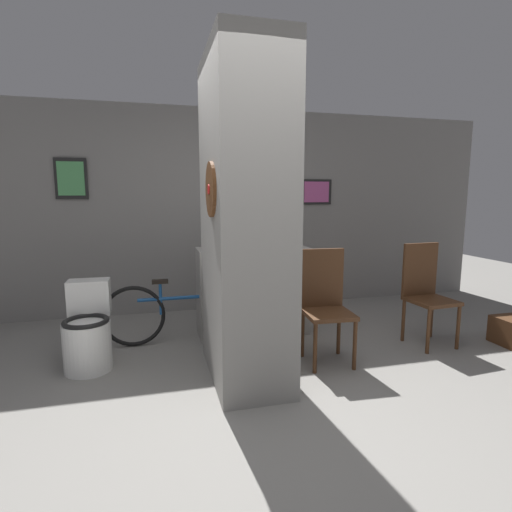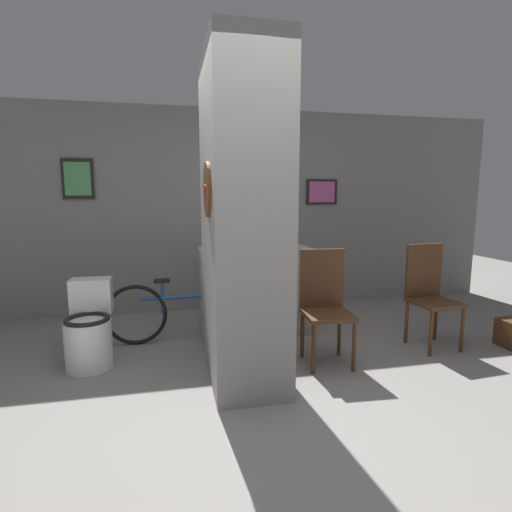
{
  "view_description": "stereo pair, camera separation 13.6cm",
  "coord_description": "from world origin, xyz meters",
  "px_view_note": "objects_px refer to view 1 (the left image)",
  "views": [
    {
      "loc": [
        -0.68,
        -2.58,
        1.51
      ],
      "look_at": [
        0.23,
        0.96,
        0.95
      ],
      "focal_mm": 28.0,
      "sensor_mm": 36.0,
      "label": 1
    },
    {
      "loc": [
        -0.55,
        -2.61,
        1.51
      ],
      "look_at": [
        0.23,
        0.96,
        0.95
      ],
      "focal_mm": 28.0,
      "sensor_mm": 36.0,
      "label": 2
    }
  ],
  "objects_px": {
    "bicycle": "(188,311)",
    "bottle_tall": "(276,238)",
    "chair_near_pillar": "(325,301)",
    "chair_by_doorway": "(426,290)",
    "toilet": "(88,333)"
  },
  "relations": [
    {
      "from": "chair_by_doorway",
      "to": "bottle_tall",
      "type": "bearing_deg",
      "value": 148.36
    },
    {
      "from": "bicycle",
      "to": "bottle_tall",
      "type": "xyz_separation_m",
      "value": [
        0.97,
        0.1,
        0.72
      ]
    },
    {
      "from": "chair_near_pillar",
      "to": "bottle_tall",
      "type": "height_order",
      "value": "bottle_tall"
    },
    {
      "from": "toilet",
      "to": "bottle_tall",
      "type": "bearing_deg",
      "value": 15.4
    },
    {
      "from": "toilet",
      "to": "bottle_tall",
      "type": "xyz_separation_m",
      "value": [
        1.88,
        0.52,
        0.73
      ]
    },
    {
      "from": "toilet",
      "to": "chair_near_pillar",
      "type": "xyz_separation_m",
      "value": [
        2.08,
        -0.35,
        0.24
      ]
    },
    {
      "from": "chair_near_pillar",
      "to": "chair_by_doorway",
      "type": "xyz_separation_m",
      "value": [
        1.18,
        0.15,
        0.0
      ]
    },
    {
      "from": "chair_by_doorway",
      "to": "chair_near_pillar",
      "type": "bearing_deg",
      "value": -176.9
    },
    {
      "from": "chair_near_pillar",
      "to": "chair_by_doorway",
      "type": "bearing_deg",
      "value": 10.94
    },
    {
      "from": "toilet",
      "to": "chair_by_doorway",
      "type": "distance_m",
      "value": 3.27
    },
    {
      "from": "toilet",
      "to": "chair_by_doorway",
      "type": "xyz_separation_m",
      "value": [
        3.26,
        -0.21,
        0.24
      ]
    },
    {
      "from": "chair_by_doorway",
      "to": "bottle_tall",
      "type": "distance_m",
      "value": 1.63
    },
    {
      "from": "bicycle",
      "to": "bottle_tall",
      "type": "height_order",
      "value": "bottle_tall"
    },
    {
      "from": "chair_by_doorway",
      "to": "bicycle",
      "type": "bearing_deg",
      "value": 161.12
    },
    {
      "from": "toilet",
      "to": "bicycle",
      "type": "xyz_separation_m",
      "value": [
        0.91,
        0.42,
        0.01
      ]
    }
  ]
}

